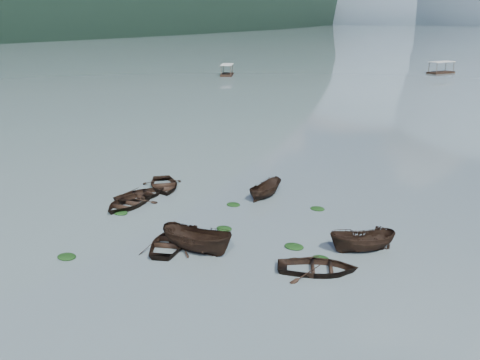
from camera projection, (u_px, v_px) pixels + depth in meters
The scene contains 20 objects.
ground_plane at pixel (126, 268), 29.94m from camera, with size 2400.00×2400.00×0.00m, color slate.
haze_mtn_a at pixel (392, 22), 889.29m from camera, with size 520.00×520.00×280.00m, color #475666.
rowboat_0 at pixel (128, 206), 39.52m from camera, with size 3.27×4.58×0.95m, color black.
rowboat_1 at pixel (142, 198), 41.39m from camera, with size 3.05×4.27×0.88m, color black.
rowboat_2 at pixel (198, 252), 31.96m from camera, with size 1.79×4.75×1.83m, color black.
rowboat_3 at pixel (170, 246), 32.74m from camera, with size 3.16×4.42×0.92m, color black.
rowboat_4 at pixel (318, 272), 29.48m from camera, with size 3.17×4.44×0.92m, color black.
rowboat_5 at pixel (362, 252), 31.97m from camera, with size 1.56×4.14×1.60m, color black.
rowboat_6 at pixel (164, 188), 43.56m from camera, with size 3.33×4.67×0.97m, color black.
rowboat_8 at pixel (265, 197), 41.49m from camera, with size 1.41×3.76×1.45m, color black.
weed_clump_0 at pixel (67, 258), 31.19m from camera, with size 1.17×0.96×0.26m, color black.
weed_clump_1 at pixel (224, 229), 35.27m from camera, with size 1.09×0.87×0.24m, color black.
weed_clump_2 at pixel (185, 239), 33.73m from camera, with size 1.13×0.90×0.24m, color black.
weed_clump_3 at pixel (320, 260), 30.96m from camera, with size 1.03×0.87×0.23m, color black.
weed_clump_4 at pixel (294, 248), 32.55m from camera, with size 1.23×0.98×0.25m, color black.
weed_clump_5 at pixel (121, 214), 38.07m from camera, with size 1.11×0.89×0.23m, color black.
weed_clump_6 at pixel (233, 205), 39.73m from camera, with size 1.06×0.88×0.22m, color black.
weed_clump_7 at pixel (317, 209), 38.87m from camera, with size 1.07×0.86×0.23m, color black.
pontoon_left at pixel (227, 75), 123.09m from camera, with size 2.62×6.30×2.41m, color black, non-canonical shape.
pontoon_centre at pixel (441, 73), 127.33m from camera, with size 2.86×6.87×2.63m, color black, non-canonical shape.
Camera 1 is at (19.84, -19.54, 13.63)m, focal length 40.00 mm.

